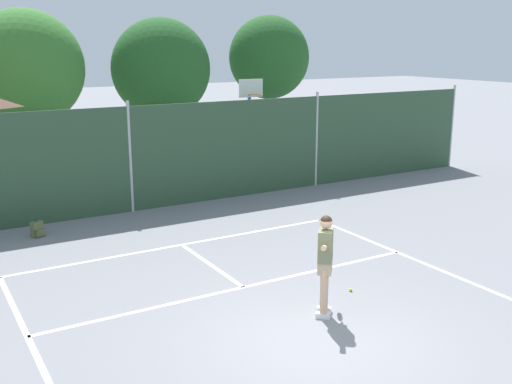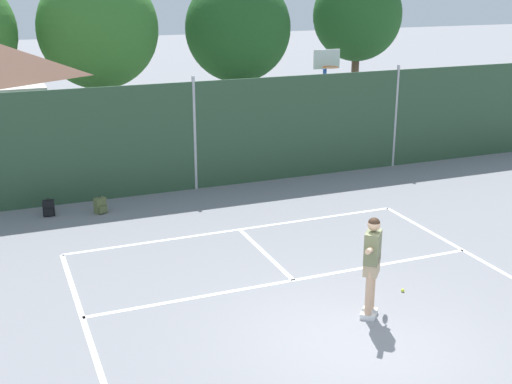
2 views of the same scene
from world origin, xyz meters
The scene contains 8 objects.
ground_plane centered at (0.00, 0.00, 0.00)m, with size 120.00×120.00×0.00m, color gray.
court_markings centered at (0.00, 0.65, 0.00)m, with size 8.30×11.10×0.01m.
chainlink_fence centered at (0.00, 9.00, 1.51)m, with size 26.09×0.09×3.17m.
basketball_hoop centered at (4.84, 10.57, 2.31)m, with size 0.90×0.67×3.55m.
treeline_backdrop centered at (-1.07, 19.47, 3.73)m, with size 25.59×4.36×6.14m.
tennis_player centered at (0.62, 0.65, 1.11)m, with size 0.91×1.18×1.85m.
tennis_ball centered at (1.72, 1.24, 0.03)m, with size 0.07×0.07×0.07m, color #CCE033.
backpack_olive centered at (-2.86, 7.92, 0.19)m, with size 0.33×0.33×0.46m.
Camera 1 is at (-5.47, -7.31, 4.73)m, focal length 42.38 mm.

